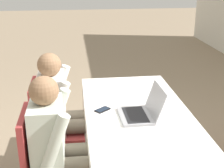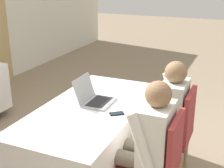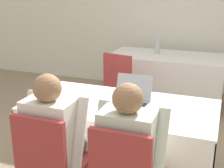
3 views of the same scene
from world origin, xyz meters
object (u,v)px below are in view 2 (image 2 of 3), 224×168
(chair_near_left, at_px, (158,162))
(chair_near_right, at_px, (175,130))
(cell_phone, at_px, (117,114))
(laptop, at_px, (95,98))
(person_white_shirt, at_px, (165,113))
(person_checkered_shirt, at_px, (146,142))

(chair_near_left, bearing_deg, chair_near_right, -180.00)
(cell_phone, bearing_deg, chair_near_left, -155.19)
(laptop, relative_size, chair_near_left, 0.36)
(cell_phone, distance_m, chair_near_right, 0.61)
(person_white_shirt, bearing_deg, laptop, -72.59)
(chair_near_left, xyz_separation_m, person_checkered_shirt, (0.00, 0.10, 0.16))
(person_white_shirt, bearing_deg, cell_phone, -44.52)
(cell_phone, relative_size, chair_near_left, 0.15)
(laptop, height_order, person_checkered_shirt, person_checkered_shirt)
(chair_near_left, relative_size, chair_near_right, 1.00)
(laptop, bearing_deg, chair_near_left, -118.29)
(chair_near_right, xyz_separation_m, person_checkered_shirt, (-0.58, 0.10, 0.16))
(laptop, relative_size, person_white_shirt, 0.28)
(person_checkered_shirt, bearing_deg, chair_near_right, 169.78)
(cell_phone, bearing_deg, laptop, 24.26)
(person_checkered_shirt, bearing_deg, cell_phone, -123.67)
(cell_phone, relative_size, person_white_shirt, 0.12)
(laptop, height_order, chair_near_left, laptop)
(laptop, bearing_deg, cell_phone, -118.62)
(person_checkered_shirt, bearing_deg, chair_near_left, 90.00)
(laptop, distance_m, chair_near_left, 0.87)
(chair_near_left, bearing_deg, cell_phone, -117.06)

